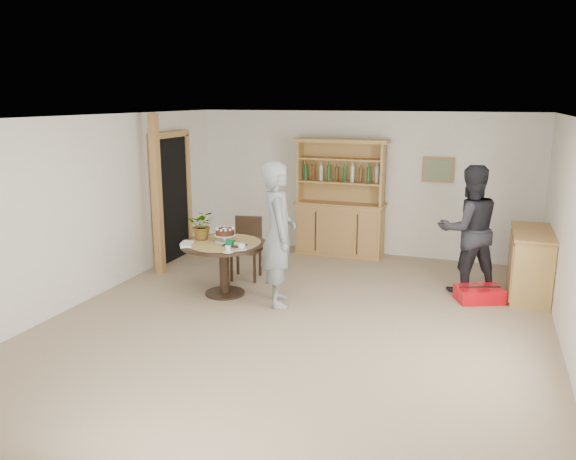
# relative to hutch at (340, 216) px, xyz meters

# --- Properties ---
(ground) EXTENTS (7.00, 7.00, 0.00)m
(ground) POSITION_rel_hutch_xyz_m (0.30, -3.24, -0.69)
(ground) COLOR tan
(ground) RESTS_ON ground
(room_shell) EXTENTS (6.04, 7.04, 2.52)m
(room_shell) POSITION_rel_hutch_xyz_m (0.30, -3.23, 1.05)
(room_shell) COLOR white
(room_shell) RESTS_ON ground
(doorway) EXTENTS (0.13, 1.10, 2.18)m
(doorway) POSITION_rel_hutch_xyz_m (-2.63, -1.24, 0.42)
(doorway) COLOR black
(doorway) RESTS_ON ground
(pine_post) EXTENTS (0.12, 0.12, 2.50)m
(pine_post) POSITION_rel_hutch_xyz_m (-2.40, -2.04, 0.56)
(pine_post) COLOR #AE7F49
(pine_post) RESTS_ON ground
(hutch) EXTENTS (1.62, 0.54, 2.04)m
(hutch) POSITION_rel_hutch_xyz_m (0.00, 0.00, 0.00)
(hutch) COLOR tan
(hutch) RESTS_ON ground
(sideboard) EXTENTS (0.54, 1.26, 0.94)m
(sideboard) POSITION_rel_hutch_xyz_m (3.04, -1.24, -0.22)
(sideboard) COLOR tan
(sideboard) RESTS_ON ground
(dining_table) EXTENTS (1.20, 1.20, 0.76)m
(dining_table) POSITION_rel_hutch_xyz_m (-1.01, -2.59, -0.08)
(dining_table) COLOR black
(dining_table) RESTS_ON ground
(dining_chair) EXTENTS (0.48, 0.48, 0.95)m
(dining_chair) POSITION_rel_hutch_xyz_m (-1.02, -1.76, -0.15)
(dining_chair) COLOR black
(dining_chair) RESTS_ON ground
(birthday_cake) EXTENTS (0.30, 0.30, 0.20)m
(birthday_cake) POSITION_rel_hutch_xyz_m (-1.01, -2.54, 0.19)
(birthday_cake) COLOR white
(birthday_cake) RESTS_ON dining_table
(flower_vase) EXTENTS (0.47, 0.44, 0.42)m
(flower_vase) POSITION_rel_hutch_xyz_m (-1.36, -2.54, 0.28)
(flower_vase) COLOR #3F7233
(flower_vase) RESTS_ON dining_table
(gift_tray) EXTENTS (0.30, 0.20, 0.08)m
(gift_tray) POSITION_rel_hutch_xyz_m (-0.80, -2.71, 0.10)
(gift_tray) COLOR black
(gift_tray) RESTS_ON dining_table
(coffee_cup_a) EXTENTS (0.15, 0.15, 0.09)m
(coffee_cup_a) POSITION_rel_hutch_xyz_m (-0.61, -2.87, 0.11)
(coffee_cup_a) COLOR silver
(coffee_cup_a) RESTS_ON dining_table
(coffee_cup_b) EXTENTS (0.15, 0.15, 0.08)m
(coffee_cup_b) POSITION_rel_hutch_xyz_m (-0.73, -3.04, 0.11)
(coffee_cup_b) COLOR silver
(coffee_cup_b) RESTS_ON dining_table
(napkins) EXTENTS (0.24, 0.33, 0.03)m
(napkins) POSITION_rel_hutch_xyz_m (-1.42, -2.90, 0.09)
(napkins) COLOR white
(napkins) RESTS_ON dining_table
(teen_boy) EXTENTS (0.71, 0.83, 1.93)m
(teen_boy) POSITION_rel_hutch_xyz_m (-0.16, -2.69, 0.27)
(teen_boy) COLOR gray
(teen_boy) RESTS_ON ground
(adult_person) EXTENTS (1.10, 1.01, 1.82)m
(adult_person) POSITION_rel_hutch_xyz_m (2.19, -1.31, 0.22)
(adult_person) COLOR black
(adult_person) RESTS_ON ground
(red_suitcase) EXTENTS (0.71, 0.60, 0.21)m
(red_suitcase) POSITION_rel_hutch_xyz_m (2.40, -1.69, -0.59)
(red_suitcase) COLOR red
(red_suitcase) RESTS_ON ground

